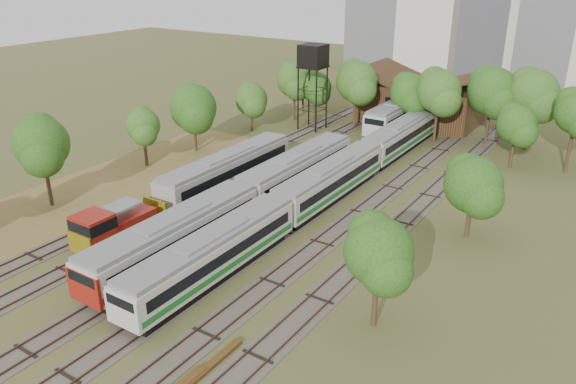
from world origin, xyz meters
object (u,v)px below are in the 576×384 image
Objects in this scene: railcar_red_set at (244,200)px; shunter_locomotive at (112,228)px; railcar_green_set at (330,181)px; water_tower at (313,58)px.

railcar_red_set reaches higher than shunter_locomotive.
railcar_green_set is 6.43× the size of shunter_locomotive.
railcar_red_set is 0.66× the size of railcar_green_set.
railcar_red_set is 9.34m from railcar_green_set.
railcar_green_set is at bearing 61.22° from shunter_locomotive.
water_tower is at bearing 124.98° from railcar_green_set.
water_tower is at bearing 109.48° from railcar_red_set.
railcar_green_set is (4.00, 8.44, -0.13)m from railcar_red_set.
shunter_locomotive is at bearing -83.87° from water_tower.
water_tower is (-10.12, 28.62, 7.58)m from railcar_red_set.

